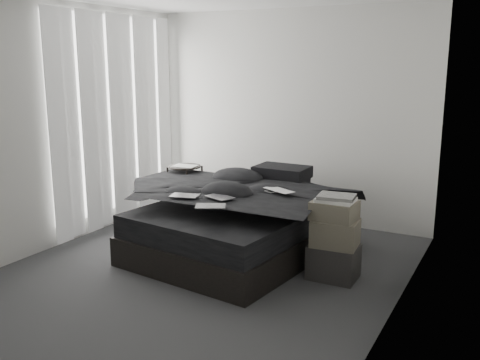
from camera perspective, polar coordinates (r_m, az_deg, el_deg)
The scene contains 23 objects.
floor at distance 5.19m, azimuth -4.24°, elevation -9.81°, with size 3.60×4.20×0.01m, color #333436.
wall_back at distance 6.70m, azimuth 5.29°, elevation 6.73°, with size 3.60×0.01×2.60m, color silver.
wall_left at distance 6.01m, azimuth -19.17°, elevation 5.43°, with size 0.01×4.20×2.60m, color silver.
wall_right at distance 4.17m, azimuth 16.85°, elevation 2.73°, with size 0.01×4.20×2.60m, color silver.
window_left at distance 6.63m, azimuth -13.36°, elevation 6.82°, with size 0.02×2.00×2.30m, color white.
curtain_left at distance 6.60m, azimuth -13.01°, elevation 6.21°, with size 0.06×2.12×2.48m, color white.
bed at distance 5.67m, azimuth -0.00°, elevation -6.27°, with size 1.61×2.13×0.29m, color black.
mattress at distance 5.59m, azimuth -0.00°, elevation -3.76°, with size 1.55×2.07×0.23m, color black.
duvet at distance 5.49m, azimuth -0.32°, elevation -1.50°, with size 1.57×1.82×0.25m, color black.
pillow_lower at distance 6.24m, azimuth 4.01°, elevation -0.29°, with size 0.64×0.43×0.14m, color black.
pillow_upper at distance 6.16m, azimuth 4.50°, elevation 0.86°, with size 0.60×0.41×0.13m, color black.
laptop at distance 5.33m, azimuth 3.77°, elevation -0.43°, with size 0.34×0.22×0.03m, color silver.
comic_a at distance 5.22m, azimuth -5.94°, elevation -0.85°, with size 0.27×0.18×0.01m, color black.
comic_b at distance 5.14m, azimuth -2.20°, elevation -0.92°, with size 0.27×0.18×0.01m, color black.
comic_c at distance 4.82m, azimuth -3.18°, elevation -1.76°, with size 0.27×0.18×0.01m, color black.
side_stand at distance 6.61m, azimuth -5.85°, elevation -1.64°, with size 0.39×0.39×0.72m, color black.
papers at distance 6.51m, azimuth -5.91°, elevation 1.48°, with size 0.28×0.21×0.01m, color white.
floor_books at distance 6.59m, azimuth -10.54°, elevation -4.52°, with size 0.12×0.18×0.12m, color black.
box_lower at distance 5.08m, azimuth 9.93°, elevation -8.57°, with size 0.43×0.34×0.32m, color black.
box_mid at distance 4.97m, azimuth 10.12°, elevation -5.57°, with size 0.41×0.32×0.25m, color #555043.
box_upper at distance 4.92m, azimuth 10.04°, elevation -3.21°, with size 0.39×0.31×0.17m, color #555043.
art_book_white at distance 4.90m, azimuth 10.19°, elevation -2.08°, with size 0.33×0.26×0.03m, color silver.
art_book_snake at distance 4.88m, azimuth 10.28°, elevation -1.75°, with size 0.32×0.26×0.03m, color silver.
Camera 1 is at (2.60, -4.04, 1.97)m, focal length 40.00 mm.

